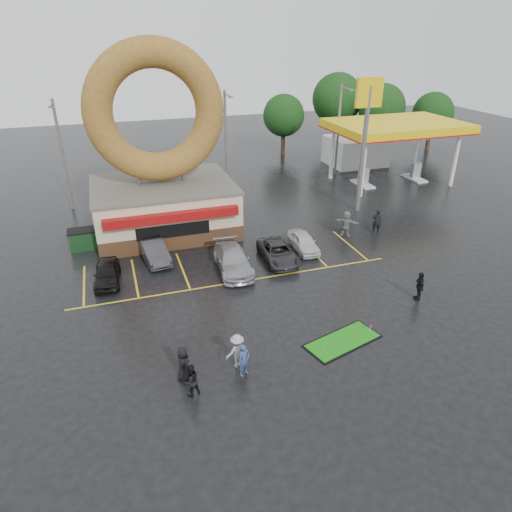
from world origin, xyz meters
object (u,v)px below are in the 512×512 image
object	(u,v)px
gas_station	(377,139)
streetlight_right	(339,128)
car_grey	(278,253)
car_silver	(233,260)
car_black	(107,273)
dumpster	(83,240)
car_white	(304,242)
person_cameraman	(419,286)
person_blue	(244,360)
car_dgrey	(154,251)
donut_shop	(161,173)
streetlight_mid	(226,139)
streetlight_left	(62,153)
putting_green	(343,341)
shell_sign	(366,121)

from	to	relation	value
gas_station	streetlight_right	bearing A→B (deg)	166.25
car_grey	car_silver	bearing A→B (deg)	-171.69
car_black	dumpster	size ratio (longest dim) A/B	2.03
car_grey	car_white	world-z (taller)	car_white
streetlight_right	person_cameraman	size ratio (longest dim) A/B	5.23
car_black	dumpster	bearing A→B (deg)	109.48
gas_station	streetlight_right	size ratio (longest dim) A/B	1.52
person_cameraman	car_silver	bearing A→B (deg)	-108.42
streetlight_right	person_blue	world-z (taller)	streetlight_right
car_dgrey	car_silver	size ratio (longest dim) A/B	0.84
donut_shop	streetlight_mid	bearing A→B (deg)	48.62
car_grey	person_cameraman	bearing A→B (deg)	-46.73
dumpster	car_silver	bearing A→B (deg)	-36.00
streetlight_right	car_black	bearing A→B (deg)	-145.72
streetlight_left	streetlight_right	distance (m)	26.08
car_silver	car_grey	world-z (taller)	car_silver
streetlight_left	car_black	bearing A→B (deg)	-80.24
donut_shop	car_grey	world-z (taller)	donut_shop
car_white	streetlight_mid	bearing A→B (deg)	98.46
streetlight_right	putting_green	bearing A→B (deg)	-116.34
person_blue	dumpster	world-z (taller)	person_blue
streetlight_right	putting_green	size ratio (longest dim) A/B	2.13
streetlight_left	car_dgrey	bearing A→B (deg)	-65.33
streetlight_left	putting_green	xyz separation A→B (m)	(13.22, -23.81, -4.75)
gas_station	streetlight_left	size ratio (longest dim) A/B	1.52
person_cameraman	putting_green	size ratio (longest dim) A/B	0.41
streetlight_right	car_white	world-z (taller)	streetlight_right
car_black	putting_green	world-z (taller)	car_black
streetlight_right	putting_green	world-z (taller)	streetlight_right
person_blue	shell_sign	bearing A→B (deg)	23.25
car_dgrey	car_grey	bearing A→B (deg)	-26.69
car_white	person_blue	world-z (taller)	person_blue
streetlight_left	person_blue	distance (m)	26.09
shell_sign	car_dgrey	bearing A→B (deg)	-167.14
car_black	car_white	distance (m)	13.12
streetlight_mid	dumpster	world-z (taller)	streetlight_mid
car_black	donut_shop	bearing A→B (deg)	62.44
streetlight_right	car_grey	bearing A→B (deg)	-127.50
streetlight_right	car_dgrey	bearing A→B (deg)	-145.86
gas_station	car_grey	xyz separation A→B (m)	(-16.74, -15.63, -3.10)
streetlight_left	person_blue	world-z (taller)	streetlight_left
gas_station	car_black	size ratio (longest dim) A/B	3.74
gas_station	streetlight_mid	distance (m)	16.04
donut_shop	streetlight_left	world-z (taller)	donut_shop
putting_green	car_black	bearing A→B (deg)	137.96
person_cameraman	putting_green	distance (m)	6.38
car_black	person_blue	distance (m)	11.82
shell_sign	streetlight_right	size ratio (longest dim) A/B	1.18
streetlight_mid	putting_green	size ratio (longest dim) A/B	2.13
car_white	person_cameraman	world-z (taller)	person_cameraman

